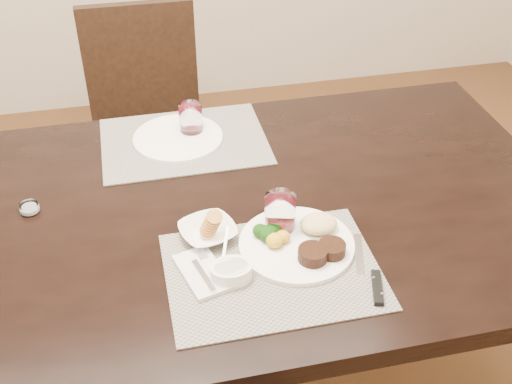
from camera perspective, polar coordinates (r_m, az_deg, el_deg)
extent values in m
cube|color=black|center=(1.58, -7.54, -2.81)|extent=(2.00, 1.00, 0.05)
cube|color=black|center=(2.35, 14.74, -0.28)|extent=(0.08, 0.08, 0.70)
cube|color=black|center=(2.44, -9.28, 4.31)|extent=(0.42, 0.42, 0.04)
cube|color=black|center=(2.43, -12.60, -2.97)|extent=(0.04, 0.04, 0.41)
cube|color=black|center=(2.44, -4.19, -1.84)|extent=(0.04, 0.04, 0.41)
cube|color=black|center=(2.72, -12.93, 1.79)|extent=(0.04, 0.04, 0.41)
cube|color=black|center=(2.73, -5.41, 2.78)|extent=(0.04, 0.04, 0.41)
cube|color=black|center=(2.49, -10.24, 11.35)|extent=(0.42, 0.04, 0.45)
cube|color=slate|center=(1.40, 1.48, -7.03)|extent=(0.46, 0.34, 0.00)
cube|color=slate|center=(1.83, -6.41, 4.52)|extent=(0.46, 0.34, 0.00)
cylinder|color=white|center=(1.46, 3.62, -4.66)|extent=(0.26, 0.26, 0.01)
cylinder|color=black|center=(1.41, 5.06, -5.54)|extent=(0.07, 0.07, 0.03)
cylinder|color=black|center=(1.43, 6.76, -5.03)|extent=(0.06, 0.06, 0.03)
ellipsoid|color=#E1C287|center=(1.48, 5.59, -2.80)|extent=(0.09, 0.07, 0.04)
ellipsoid|color=#17470D|center=(1.45, 1.08, -3.75)|extent=(0.04, 0.04, 0.03)
ellipsoid|color=gold|center=(1.43, 1.67, -4.32)|extent=(0.04, 0.04, 0.03)
cube|color=silver|center=(1.39, -4.77, -7.13)|extent=(0.12, 0.17, 0.01)
cube|color=white|center=(1.38, -4.68, -7.41)|extent=(0.04, 0.11, 0.00)
cube|color=white|center=(1.43, -4.90, -5.46)|extent=(0.03, 0.04, 0.00)
cube|color=white|center=(1.46, 9.12, -5.46)|extent=(0.06, 0.14, 0.00)
cube|color=black|center=(1.38, 10.73, -8.35)|extent=(0.05, 0.10, 0.01)
imported|color=white|center=(1.48, -4.31, -3.56)|extent=(0.15, 0.15, 0.03)
cylinder|color=#BB803A|center=(1.46, -4.35, -2.92)|extent=(0.04, 0.05, 0.04)
cylinder|color=white|center=(1.37, -2.22, -7.12)|extent=(0.09, 0.09, 0.04)
cylinder|color=#0E3D13|center=(1.36, -2.23, -6.77)|extent=(0.07, 0.07, 0.01)
cube|color=white|center=(1.39, -2.72, -4.47)|extent=(0.01, 0.06, 0.04)
cylinder|color=white|center=(1.47, 2.17, -1.95)|extent=(0.07, 0.07, 0.10)
cylinder|color=#3A050C|center=(1.49, 2.14, -3.06)|extent=(0.06, 0.06, 0.02)
cylinder|color=white|center=(1.83, -6.95, 4.79)|extent=(0.25, 0.25, 0.01)
cylinder|color=white|center=(1.84, -5.81, 6.44)|extent=(0.07, 0.07, 0.09)
cylinder|color=#3A050C|center=(1.86, -5.75, 5.52)|extent=(0.06, 0.06, 0.02)
cylinder|color=white|center=(1.65, -19.49, -1.35)|extent=(0.05, 0.05, 0.02)
cylinder|color=silver|center=(1.65, -19.45, -1.48)|extent=(0.04, 0.04, 0.01)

